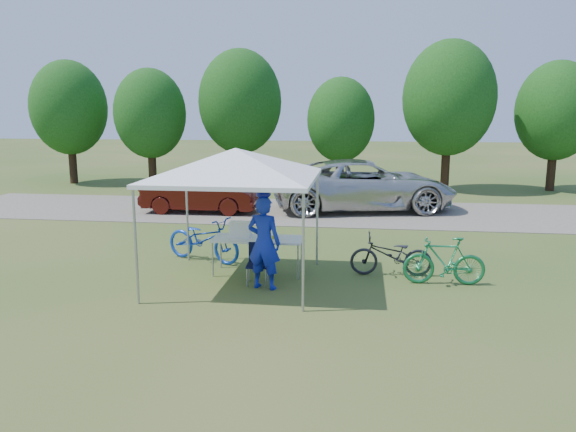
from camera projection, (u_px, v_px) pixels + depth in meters
The scene contains 14 objects.
ground at pixel (238, 282), 11.46m from camera, with size 100.00×100.00×0.00m, color #2D5119.
gravel_strip at pixel (288, 211), 19.24m from camera, with size 24.00×5.00×0.02m, color gray.
canopy at pixel (235, 152), 10.95m from camera, with size 4.53×4.53×3.00m.
treeline at pixel (300, 107), 24.50m from camera, with size 24.89×4.28×6.30m.
folding_table at pixel (258, 240), 11.90m from camera, with size 1.91×0.80×0.78m.
folding_chair at pixel (258, 260), 11.32m from camera, with size 0.45×0.46×0.82m.
cooler at pixel (240, 230), 11.91m from camera, with size 0.46×0.31×0.33m.
ice_cream_cup at pixel (273, 237), 11.80m from camera, with size 0.09×0.09×0.07m, color #C4D031.
cyclist at pixel (264, 243), 10.89m from camera, with size 0.67×0.44×1.84m, color #1526AB.
bike_blue at pixel (203, 239), 12.95m from camera, with size 0.69×1.98×1.04m, color #1541BE.
bike_green at pixel (444, 261), 11.21m from camera, with size 0.46×1.62×0.98m, color #1A7842.
bike_dark at pixel (391, 255), 11.81m from camera, with size 0.60×1.71×0.90m, color black.
minivan at pixel (364, 185), 19.31m from camera, with size 2.88×6.25×1.74m, color beige.
sedan at pixel (200, 193), 18.93m from camera, with size 1.36×3.90×1.29m, color #43100B.
Camera 1 is at (2.46, -10.76, 3.50)m, focal length 35.00 mm.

